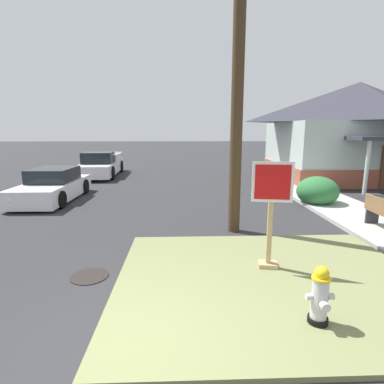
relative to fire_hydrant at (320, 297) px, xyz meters
name	(u,v)px	position (x,y,z in m)	size (l,w,h in m)	color
ground_plane	(117,354)	(-2.67, -0.42, -0.47)	(160.00, 160.00, 0.00)	#2B2B2D
grass_corner_patch	(270,280)	(-0.28, 1.30, -0.43)	(5.51, 4.46, 0.08)	olive
sidewalk_strip	(351,212)	(3.68, 5.71, -0.41)	(2.20, 17.62, 0.12)	#B2AFA8
fire_hydrant	(320,297)	(0.00, 0.00, 0.00)	(0.38, 0.34, 0.83)	black
stop_sign	(270,217)	(-0.19, 1.76, 0.62)	(0.75, 0.33, 2.06)	tan
manhole_cover	(90,276)	(-3.61, 1.64, -0.46)	(0.70, 0.70, 0.02)	black
parked_sedan_white	(53,186)	(-6.93, 8.22, 0.07)	(1.88, 4.23, 1.25)	silver
pickup_truck_white	(101,166)	(-6.73, 14.77, 0.15)	(2.21, 5.55, 1.48)	silver
utility_pole	(238,59)	(-0.45, 4.18, 3.95)	(1.46, 0.31, 8.53)	#42301E
corner_house	(356,130)	(7.87, 13.14, 2.25)	(8.88, 7.90, 5.29)	brown
shrub_by_curb	(317,191)	(3.09, 6.93, 0.06)	(1.48, 1.48, 1.07)	#2D6C37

